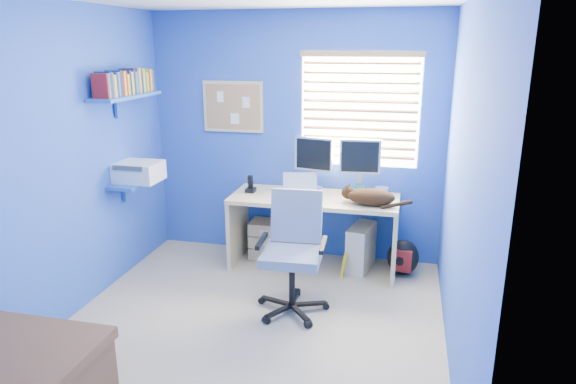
% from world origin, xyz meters
% --- Properties ---
extents(floor, '(3.00, 3.20, 0.00)m').
position_xyz_m(floor, '(0.00, 0.00, 0.00)').
color(floor, tan).
rests_on(floor, ground).
extents(wall_back, '(3.00, 0.01, 2.50)m').
position_xyz_m(wall_back, '(0.00, 1.60, 1.25)').
color(wall_back, blue).
rests_on(wall_back, ground).
extents(wall_front, '(3.00, 0.01, 2.50)m').
position_xyz_m(wall_front, '(0.00, -1.60, 1.25)').
color(wall_front, blue).
rests_on(wall_front, ground).
extents(wall_left, '(0.01, 3.20, 2.50)m').
position_xyz_m(wall_left, '(-1.50, 0.00, 1.25)').
color(wall_left, blue).
rests_on(wall_left, ground).
extents(wall_right, '(0.01, 3.20, 2.50)m').
position_xyz_m(wall_right, '(1.50, 0.00, 1.25)').
color(wall_right, blue).
rests_on(wall_right, ground).
extents(desk, '(1.63, 0.65, 0.74)m').
position_xyz_m(desk, '(0.27, 1.26, 0.37)').
color(desk, '#D5BC82').
rests_on(desk, floor).
extents(laptop, '(0.37, 0.32, 0.22)m').
position_xyz_m(laptop, '(0.15, 1.14, 0.85)').
color(laptop, silver).
rests_on(laptop, desk).
extents(monitor_left, '(0.42, 0.20, 0.54)m').
position_xyz_m(monitor_left, '(0.21, 1.52, 1.01)').
color(monitor_left, silver).
rests_on(monitor_left, desk).
extents(monitor_right, '(0.41, 0.15, 0.54)m').
position_xyz_m(monitor_right, '(0.68, 1.51, 1.01)').
color(monitor_right, silver).
rests_on(monitor_right, desk).
extents(phone, '(0.09, 0.11, 0.17)m').
position_xyz_m(phone, '(-0.38, 1.27, 0.82)').
color(phone, black).
rests_on(phone, desk).
extents(mug, '(0.10, 0.09, 0.10)m').
position_xyz_m(mug, '(0.69, 1.44, 0.79)').
color(mug, '#2B6F75').
rests_on(mug, desk).
extents(cd_spindle, '(0.13, 0.13, 0.07)m').
position_xyz_m(cd_spindle, '(0.91, 1.49, 0.78)').
color(cd_spindle, silver).
rests_on(cd_spindle, desk).
extents(cat, '(0.48, 0.33, 0.16)m').
position_xyz_m(cat, '(0.83, 1.11, 0.82)').
color(cat, black).
rests_on(cat, desk).
extents(tower_pc, '(0.27, 0.47, 0.45)m').
position_xyz_m(tower_pc, '(0.74, 1.33, 0.23)').
color(tower_pc, beige).
rests_on(tower_pc, floor).
extents(drawer_boxes, '(0.35, 0.28, 0.41)m').
position_xyz_m(drawer_boxes, '(-0.24, 1.38, 0.20)').
color(drawer_boxes, tan).
rests_on(drawer_boxes, floor).
extents(yellow_book, '(0.03, 0.17, 0.24)m').
position_xyz_m(yellow_book, '(0.60, 1.13, 0.12)').
color(yellow_book, yellow).
rests_on(yellow_book, floor).
extents(backpack, '(0.33, 0.27, 0.36)m').
position_xyz_m(backpack, '(1.15, 1.28, 0.18)').
color(backpack, black).
rests_on(backpack, floor).
extents(bed_corner, '(0.95, 0.68, 0.46)m').
position_xyz_m(bed_corner, '(-1.09, -1.27, 0.23)').
color(bed_corner, brown).
rests_on(bed_corner, floor).
extents(office_chair, '(0.61, 0.61, 1.00)m').
position_xyz_m(office_chair, '(0.26, 0.38, 0.37)').
color(office_chair, black).
rests_on(office_chair, floor).
extents(window_blinds, '(1.15, 0.05, 1.10)m').
position_xyz_m(window_blinds, '(0.65, 1.57, 1.55)').
color(window_blinds, white).
rests_on(window_blinds, ground).
extents(corkboard, '(0.64, 0.02, 0.52)m').
position_xyz_m(corkboard, '(-0.65, 1.58, 1.55)').
color(corkboard, '#D5BC82').
rests_on(corkboard, ground).
extents(wall_shelves, '(0.42, 0.90, 1.05)m').
position_xyz_m(wall_shelves, '(-1.35, 0.75, 1.43)').
color(wall_shelves, '#2659B4').
rests_on(wall_shelves, ground).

